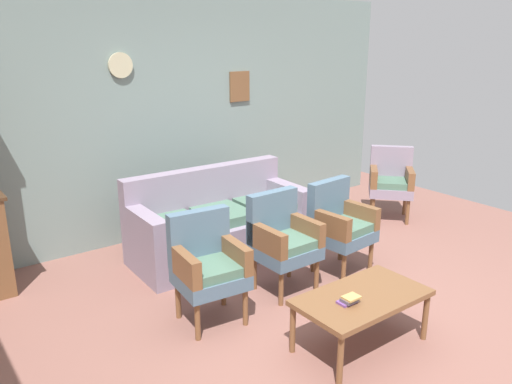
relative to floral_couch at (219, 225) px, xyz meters
name	(u,v)px	position (x,y,z in m)	size (l,w,h in m)	color
ground_plane	(333,320)	(0.01, -1.69, -0.33)	(7.68, 7.68, 0.00)	#84564C
wall_back_with_decor	(173,117)	(0.01, 0.94, 1.03)	(6.40, 0.09, 2.70)	gray
floral_couch	(219,225)	(0.00, 0.00, 0.00)	(1.88, 0.85, 0.90)	gray
armchair_by_doorway	(208,263)	(-0.78, -1.05, 0.17)	(0.57, 0.54, 0.90)	slate
armchair_row_middle	(282,238)	(0.04, -1.00, 0.17)	(0.52, 0.49, 0.90)	slate
armchair_near_cabinet	(340,223)	(0.74, -1.04, 0.17)	(0.56, 0.53, 0.90)	slate
wingback_chair_by_fireplace	(391,180)	(2.38, -0.32, 0.17)	(0.71, 0.71, 0.90)	gray
coffee_table	(362,300)	(-0.08, -2.06, 0.05)	(1.00, 0.56, 0.42)	brown
book_stack_on_table	(349,300)	(-0.24, -2.09, 0.12)	(0.15, 0.11, 0.06)	#71458D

